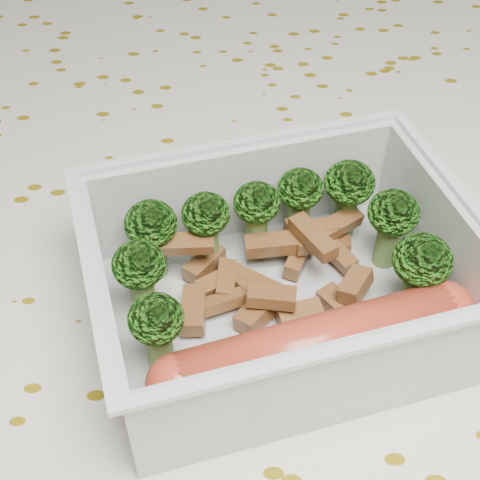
{
  "coord_description": "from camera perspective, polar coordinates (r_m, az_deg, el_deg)",
  "views": [
    {
      "loc": [
        -0.0,
        -0.26,
        1.05
      ],
      "look_at": [
        -0.0,
        0.0,
        0.78
      ],
      "focal_mm": 50.0,
      "sensor_mm": 36.0,
      "label": 1
    }
  ],
  "objects": [
    {
      "name": "dining_table",
      "position": [
        0.46,
        0.12,
        -10.39
      ],
      "size": [
        1.4,
        0.9,
        0.75
      ],
      "color": "brown",
      "rests_on": "ground"
    },
    {
      "name": "tablecloth",
      "position": [
        0.42,
        0.13,
        -6.47
      ],
      "size": [
        1.46,
        0.96,
        0.19
      ],
      "color": "silver",
      "rests_on": "dining_table"
    },
    {
      "name": "lunch_container",
      "position": [
        0.35,
        3.6,
        -4.18
      ],
      "size": [
        0.23,
        0.2,
        0.07
      ],
      "color": "silver",
      "rests_on": "tablecloth"
    },
    {
      "name": "broccoli_florets",
      "position": [
        0.36,
        2.83,
        0.49
      ],
      "size": [
        0.17,
        0.13,
        0.05
      ],
      "color": "#608C3F",
      "rests_on": "lunch_container"
    },
    {
      "name": "meat_pile",
      "position": [
        0.37,
        3.07,
        -2.5
      ],
      "size": [
        0.12,
        0.09,
        0.03
      ],
      "color": "brown",
      "rests_on": "lunch_container"
    },
    {
      "name": "sausage",
      "position": [
        0.33,
        6.62,
        -8.92
      ],
      "size": [
        0.16,
        0.07,
        0.03
      ],
      "color": "#B03723",
      "rests_on": "lunch_container"
    }
  ]
}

